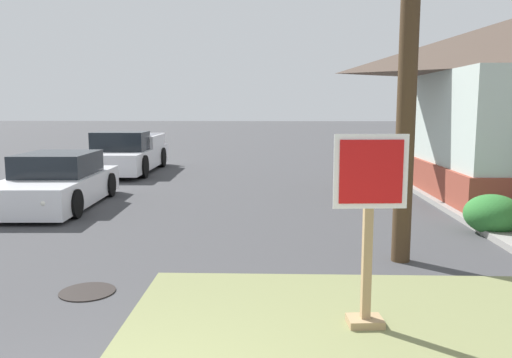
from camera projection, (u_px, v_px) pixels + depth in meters
stop_sign at (368, 235)px, 5.27m from camera, size 0.74×0.30×2.00m
manhole_cover at (87, 292)px, 6.59m from camera, size 0.70×0.70×0.02m
parked_sedan_white at (57, 183)px, 12.24m from camera, size 2.08×4.37×1.25m
pickup_truck_white at (126, 155)px, 18.47m from camera, size 2.19×5.28×1.48m
shrub_by_curb at (493, 214)px, 9.59m from camera, size 1.04×1.04×0.73m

